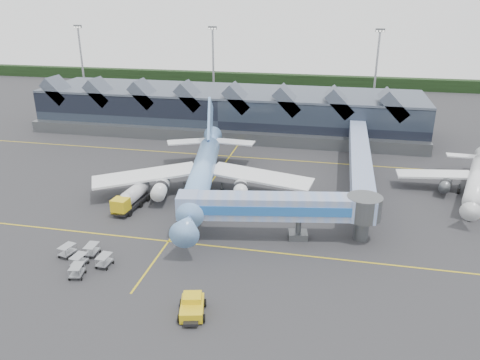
% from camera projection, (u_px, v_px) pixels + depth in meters
% --- Properties ---
extents(ground, '(260.00, 260.00, 0.00)m').
position_uv_depth(ground, '(187.00, 215.00, 69.43)').
color(ground, '#28282B').
rests_on(ground, ground).
extents(taxi_stripes, '(120.00, 60.00, 0.01)m').
position_uv_depth(taxi_stripes, '(206.00, 190.00, 78.53)').
color(taxi_stripes, gold).
rests_on(taxi_stripes, ground).
extents(tree_line_far, '(260.00, 4.00, 4.00)m').
position_uv_depth(tree_line_far, '(281.00, 80.00, 168.74)').
color(tree_line_far, black).
rests_on(tree_line_far, ground).
extents(terminal, '(90.00, 22.25, 12.52)m').
position_uv_depth(terminal, '(227.00, 110.00, 111.67)').
color(terminal, black).
rests_on(terminal, ground).
extents(light_masts, '(132.40, 42.56, 22.45)m').
position_uv_depth(light_masts, '(342.00, 72.00, 117.91)').
color(light_masts, '#9B9EA4').
rests_on(light_masts, ground).
extents(main_airliner, '(35.69, 41.55, 13.39)m').
position_uv_depth(main_airliner, '(203.00, 172.00, 75.37)').
color(main_airliner, '#75B0EE').
rests_on(main_airliner, ground).
extents(regional_jet, '(24.46, 27.35, 9.56)m').
position_uv_depth(regional_jet, '(478.00, 178.00, 75.17)').
color(regional_jet, white).
rests_on(regional_jet, ground).
extents(jet_bridge, '(26.69, 8.16, 6.36)m').
position_uv_depth(jet_bridge, '(291.00, 208.00, 61.30)').
color(jet_bridge, '#758FC4').
rests_on(jet_bridge, ground).
extents(fuel_truck, '(3.30, 9.37, 3.12)m').
position_uv_depth(fuel_truck, '(133.00, 196.00, 71.67)').
color(fuel_truck, black).
rests_on(fuel_truck, ground).
extents(pushback_tug, '(3.43, 4.62, 1.89)m').
position_uv_depth(pushback_tug, '(192.00, 307.00, 47.74)').
color(pushback_tug, gold).
rests_on(pushback_tug, ground).
extents(baggage_carts, '(7.29, 7.00, 1.46)m').
position_uv_depth(baggage_carts, '(84.00, 258.00, 56.67)').
color(baggage_carts, '#9DA0A5').
rests_on(baggage_carts, ground).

